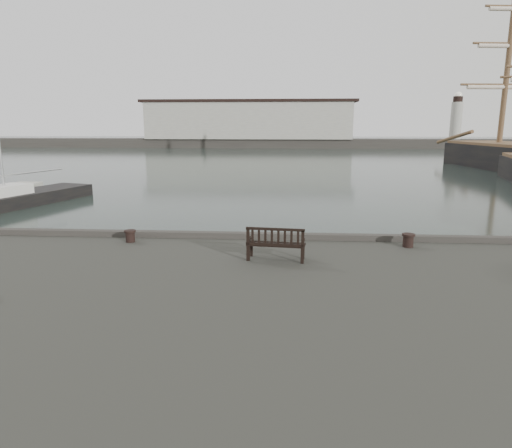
{
  "coord_description": "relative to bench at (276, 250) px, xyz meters",
  "views": [
    {
      "loc": [
        1.09,
        -13.99,
        5.04
      ],
      "look_at": [
        0.14,
        -0.5,
        2.1
      ],
      "focal_mm": 32.0,
      "sensor_mm": 36.0,
      "label": 1
    }
  ],
  "objects": [
    {
      "name": "ground",
      "position": [
        -0.81,
        2.44,
        -1.84
      ],
      "size": [
        400.0,
        400.0,
        0.0
      ],
      "primitive_type": "plane",
      "color": "black",
      "rests_on": "ground"
    },
    {
      "name": "breakwater",
      "position": [
        -5.36,
        94.44,
        2.46
      ],
      "size": [
        140.0,
        9.5,
        12.2
      ],
      "color": "#383530",
      "rests_on": "ground"
    },
    {
      "name": "bench",
      "position": [
        0.0,
        0.0,
        0.0
      ],
      "size": [
        1.57,
        0.68,
        0.87
      ],
      "rotation": [
        0.0,
        0.0,
        -0.11
      ],
      "color": "black",
      "rests_on": "quay"
    },
    {
      "name": "bollard_left",
      "position": [
        -4.47,
        1.59,
        -0.1
      ],
      "size": [
        0.37,
        0.37,
        0.36
      ],
      "primitive_type": "cylinder",
      "rotation": [
        0.0,
        0.0,
        -0.08
      ],
      "color": "black",
      "rests_on": "quay"
    },
    {
      "name": "bollard_right",
      "position": [
        3.81,
        1.58,
        -0.08
      ],
      "size": [
        0.47,
        0.47,
        0.39
      ],
      "primitive_type": "cylinder",
      "rotation": [
        0.0,
        0.0,
        0.32
      ],
      "color": "black",
      "rests_on": "quay"
    },
    {
      "name": "yacht_c",
      "position": [
        -17.02,
        15.78,
        -1.6
      ],
      "size": [
        5.92,
        11.72,
        15.1
      ],
      "rotation": [
        0.0,
        0.0,
        -0.29
      ],
      "color": "black",
      "rests_on": "ground"
    }
  ]
}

